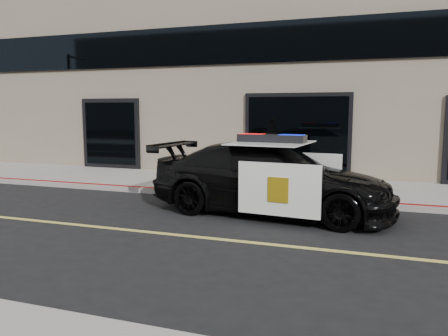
% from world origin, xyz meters
% --- Properties ---
extents(ground, '(120.00, 120.00, 0.00)m').
position_xyz_m(ground, '(0.00, 0.00, 0.00)').
color(ground, black).
rests_on(ground, ground).
extents(sidewalk_n, '(60.00, 3.50, 0.15)m').
position_xyz_m(sidewalk_n, '(0.00, 5.25, 0.07)').
color(sidewalk_n, gray).
rests_on(sidewalk_n, ground).
extents(building_n, '(60.00, 7.00, 12.00)m').
position_xyz_m(building_n, '(0.00, 10.50, 6.00)').
color(building_n, '#756856').
rests_on(building_n, ground).
extents(police_car, '(3.24, 5.88, 1.79)m').
position_xyz_m(police_car, '(-0.79, 2.33, 0.80)').
color(police_car, black).
rests_on(police_car, ground).
extents(fire_hydrant, '(0.33, 0.46, 0.73)m').
position_xyz_m(fire_hydrant, '(-2.95, 4.02, 0.49)').
color(fire_hydrant, white).
rests_on(fire_hydrant, sidewalk_n).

